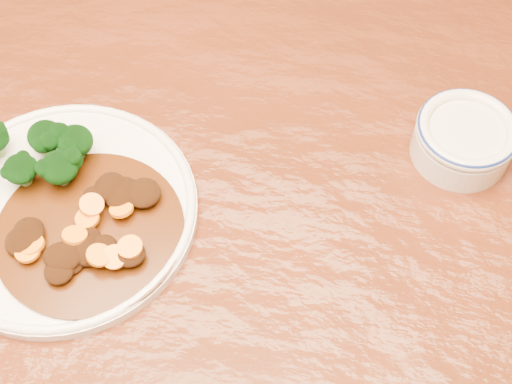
# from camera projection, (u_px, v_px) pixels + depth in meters

# --- Properties ---
(dining_table) EXTENTS (1.57, 1.02, 0.75)m
(dining_table) POSITION_uv_depth(u_px,v_px,m) (171.00, 280.00, 0.81)
(dining_table) COLOR #56220F
(dining_table) RESTS_ON ground
(dinner_plate) EXTENTS (0.29, 0.29, 0.02)m
(dinner_plate) POSITION_uv_depth(u_px,v_px,m) (63.00, 211.00, 0.76)
(dinner_plate) COLOR white
(dinner_plate) RESTS_ON dining_table
(broccoli_florets) EXTENTS (0.14, 0.09, 0.05)m
(broccoli_florets) POSITION_uv_depth(u_px,v_px,m) (32.00, 154.00, 0.76)
(broccoli_florets) COLOR #709B50
(broccoli_florets) RESTS_ON dinner_plate
(mince_stew) EXTENTS (0.20, 0.20, 0.03)m
(mince_stew) POSITION_uv_depth(u_px,v_px,m) (90.00, 228.00, 0.73)
(mince_stew) COLOR #431D07
(mince_stew) RESTS_ON dinner_plate
(dip_bowl) EXTENTS (0.11, 0.11, 0.05)m
(dip_bowl) POSITION_uv_depth(u_px,v_px,m) (464.00, 138.00, 0.79)
(dip_bowl) COLOR beige
(dip_bowl) RESTS_ON dining_table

